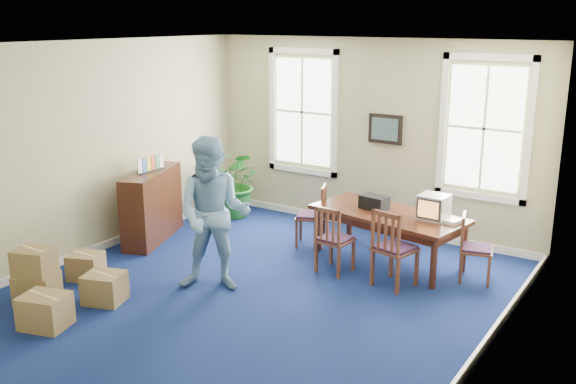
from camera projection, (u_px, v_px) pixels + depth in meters
The scene contains 25 objects.
floor at pixel (257, 292), 8.47m from camera, with size 6.50×6.50×0.00m, color navy.
ceiling at pixel (254, 44), 7.63m from camera, with size 6.50×6.50×0.00m, color white.
wall_back at pixel (370, 136), 10.68m from camera, with size 6.50×6.50×0.00m, color tan.
wall_front at pixel (30, 251), 5.42m from camera, with size 6.50×6.50×0.00m, color tan.
wall_left at pixel (94, 149), 9.63m from camera, with size 6.50×6.50×0.00m, color tan.
wall_right at pixel (496, 213), 6.47m from camera, with size 6.50×6.50×0.00m, color tan.
baseboard_back at pixel (366, 224), 11.06m from camera, with size 6.00×0.04×0.12m, color white.
baseboard_left at pixel (103, 246), 10.02m from camera, with size 0.04×6.50×0.12m, color white.
baseboard_right at pixel (481, 349), 6.89m from camera, with size 0.04×6.50×0.12m, color white.
window_left at pixel (303, 112), 11.27m from camera, with size 1.40×0.12×2.20m, color white, non-canonical shape.
window_right at pixel (485, 129), 9.58m from camera, with size 1.40×0.12×2.20m, color white, non-canonical shape.
wall_picture at pixel (385, 129), 10.44m from camera, with size 0.58×0.06×0.48m, color black, non-canonical shape.
conference_table at pixel (387, 237), 9.44m from camera, with size 2.24×1.02×0.76m, color #3F1D11, non-canonical shape.
crt_tv at pixel (434, 207), 8.99m from camera, with size 0.39×0.42×0.35m, color #B7B7BC, non-canonical shape.
game_console at pixel (453, 222), 8.83m from camera, with size 0.17×0.21×0.05m, color white.
equipment_bag at pixel (374, 202), 9.49m from camera, with size 0.40×0.26×0.20m, color black.
chair_near_left at pixel (335, 239), 9.04m from camera, with size 0.44×0.44×0.99m, color brown, non-canonical shape.
chair_near_right at pixel (395, 248), 8.54m from camera, with size 0.49×0.49×1.08m, color brown, non-canonical shape.
chair_end_left at pixel (311, 215), 10.11m from camera, with size 0.44×0.44×0.99m, color brown, non-canonical shape.
chair_end_right at pixel (477, 248), 8.72m from camera, with size 0.42×0.42×0.94m, color brown, non-canonical shape.
man at pixel (214, 215), 8.33m from camera, with size 1.00×0.78×2.06m, color #74A0C3.
credenza at pixel (152, 204), 10.35m from camera, with size 0.43×1.50×1.18m, color #3F1D11.
brochure_rack at pixel (151, 161), 10.15m from camera, with size 0.10×0.59×0.26m, color #99999E, non-canonical shape.
potted_plant at pixel (236, 183), 11.53m from camera, with size 1.14×0.99×1.27m, color #1A591B.
cardboard_boxes at pixel (52, 275), 8.06m from camera, with size 1.32×1.32×0.76m, color olive, non-canonical shape.
Camera 1 is at (4.61, -6.33, 3.51)m, focal length 40.00 mm.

